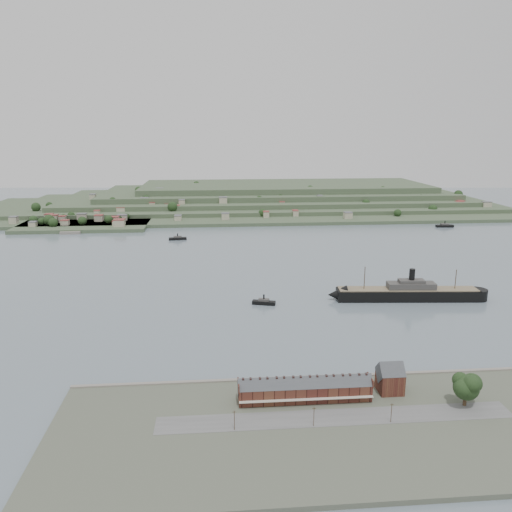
{
  "coord_description": "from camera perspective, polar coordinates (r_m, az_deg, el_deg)",
  "views": [
    {
      "loc": [
        -45.87,
        -352.0,
        110.58
      ],
      "look_at": [
        -13.57,
        30.0,
        14.27
      ],
      "focal_mm": 35.0,
      "sensor_mm": 36.0,
      "label": 1
    }
  ],
  "objects": [
    {
      "name": "fig_tree",
      "position": [
        224.26,
        23.04,
        -13.54
      ],
      "size": [
        12.88,
        11.15,
        14.37
      ],
      "color": "#402F1D",
      "rests_on": "ground"
    },
    {
      "name": "terrace_row",
      "position": [
        214.23,
        5.61,
        -14.93
      ],
      "size": [
        55.6,
        9.8,
        11.07
      ],
      "color": "#461E19",
      "rests_on": "ground"
    },
    {
      "name": "gabled_building",
      "position": [
        226.3,
        15.07,
        -13.33
      ],
      "size": [
        10.4,
        10.18,
        14.09
      ],
      "color": "#461E19",
      "rests_on": "ground"
    },
    {
      "name": "near_shore",
      "position": [
        203.51,
        9.49,
        -18.69
      ],
      "size": [
        220.0,
        80.0,
        2.6
      ],
      "color": "#4C5142",
      "rests_on": "ground"
    },
    {
      "name": "ground",
      "position": [
        371.8,
        2.48,
        -3.21
      ],
      "size": [
        1400.0,
        1400.0,
        0.0
      ],
      "primitive_type": "plane",
      "color": "slate",
      "rests_on": "ground"
    },
    {
      "name": "tugboat",
      "position": [
        328.14,
        0.9,
        -5.28
      ],
      "size": [
        15.7,
        7.99,
        6.83
      ],
      "color": "black",
      "rests_on": "ground"
    },
    {
      "name": "ferry_west",
      "position": [
        527.81,
        -8.94,
        2.02
      ],
      "size": [
        18.83,
        7.15,
        6.89
      ],
      "color": "black",
      "rests_on": "ground"
    },
    {
      "name": "far_peninsula",
      "position": [
        755.22,
        0.82,
        6.59
      ],
      "size": [
        760.0,
        309.0,
        30.0
      ],
      "color": "#3B4F34",
      "rests_on": "ground"
    },
    {
      "name": "ferry_east",
      "position": [
        631.59,
        20.76,
        3.27
      ],
      "size": [
        20.42,
        6.23,
        7.6
      ],
      "color": "black",
      "rests_on": "ground"
    },
    {
      "name": "steamship",
      "position": [
        350.35,
        16.53,
        -4.08
      ],
      "size": [
        107.59,
        20.54,
        25.8
      ],
      "color": "black",
      "rests_on": "ground"
    }
  ]
}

